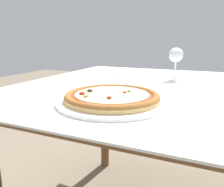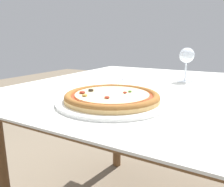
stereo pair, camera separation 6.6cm
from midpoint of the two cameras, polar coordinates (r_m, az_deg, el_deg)
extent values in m
cube|color=brown|center=(0.92, 23.89, -0.70)|extent=(1.34, 1.04, 0.04)
cube|color=silver|center=(0.92, 24.02, 0.57)|extent=(1.44, 1.14, 0.01)
cylinder|color=brown|center=(1.62, 2.46, -7.42)|extent=(0.06, 0.06, 0.71)
cylinder|color=white|center=(0.66, 2.84, -2.14)|extent=(0.34, 0.34, 0.01)
cylinder|color=#E0B26B|center=(0.66, 2.85, -1.22)|extent=(0.29, 0.29, 0.01)
torus|color=#935B28|center=(0.66, 2.85, -0.71)|extent=(0.29, 0.29, 0.02)
cylinder|color=#BC381E|center=(0.66, 2.86, -0.58)|extent=(0.24, 0.24, 0.00)
cylinder|color=beige|center=(0.66, 2.86, -0.25)|extent=(0.22, 0.22, 0.00)
ellipsoid|color=#A83323|center=(0.66, 6.26, 0.27)|extent=(0.01, 0.01, 0.01)
ellipsoid|color=#BC9342|center=(0.62, -4.16, -0.45)|extent=(0.02, 0.02, 0.01)
ellipsoid|color=#A83323|center=(0.66, -4.96, 0.30)|extent=(0.02, 0.02, 0.01)
ellipsoid|color=#2D2319|center=(0.69, -2.81, 0.91)|extent=(0.02, 0.02, 0.01)
ellipsoid|color=#4C7A33|center=(0.68, 7.47, 0.55)|extent=(0.01, 0.01, 0.01)
ellipsoid|color=#A83323|center=(0.60, 1.81, -1.03)|extent=(0.01, 0.01, 0.01)
cube|color=silver|center=(0.97, 2.37, 2.74)|extent=(0.02, 0.11, 0.00)
cube|color=silver|center=(1.03, 3.97, 3.29)|extent=(0.02, 0.01, 0.00)
cube|color=silver|center=(1.06, 4.08, 3.59)|extent=(0.00, 0.05, 0.00)
cube|color=silver|center=(1.05, 4.47, 3.55)|extent=(0.00, 0.05, 0.00)
cube|color=silver|center=(1.05, 4.86, 3.51)|extent=(0.00, 0.05, 0.00)
cube|color=silver|center=(1.05, 5.26, 3.47)|extent=(0.00, 0.05, 0.00)
cylinder|color=silver|center=(1.09, 20.14, 3.09)|extent=(0.07, 0.07, 0.00)
cylinder|color=silver|center=(1.09, 20.34, 5.48)|extent=(0.01, 0.01, 0.09)
sphere|color=silver|center=(1.08, 20.65, 9.32)|extent=(0.07, 0.07, 0.07)
camera|label=1|loc=(0.03, -87.14, 0.68)|focal=35.00mm
camera|label=2|loc=(0.03, 92.86, -0.68)|focal=35.00mm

